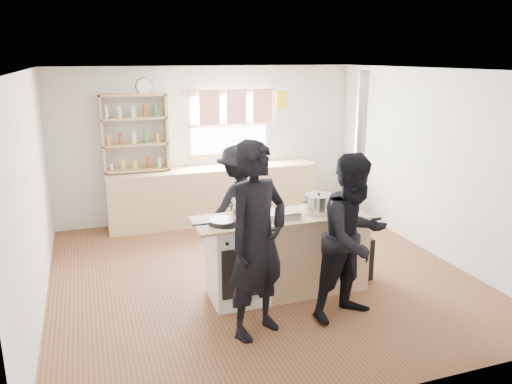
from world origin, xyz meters
TOP-DOWN VIEW (x-y plane):
  - ground at (0.00, 0.00)m, footprint 5.00×5.00m
  - back_counter at (0.00, 2.22)m, footprint 3.40×0.55m
  - shelving_unit at (-1.20, 2.34)m, footprint 1.00×0.28m
  - thermos at (0.84, 2.22)m, footprint 0.10×0.10m
  - cooking_island at (0.14, -0.55)m, footprint 1.97×0.64m
  - skillet_greens at (-0.63, -0.62)m, footprint 0.29×0.29m
  - roast_tray at (0.04, -0.62)m, footprint 0.38×0.27m
  - stockpot_stove at (-0.33, -0.37)m, footprint 0.24×0.24m
  - stockpot_counter at (0.51, -0.58)m, footprint 0.32×0.32m
  - bread_board at (0.81, -0.65)m, footprint 0.32×0.26m
  - flue_heater at (1.08, -0.46)m, footprint 0.35×0.35m
  - person_near_left at (-0.47, -1.28)m, footprint 0.83×0.72m
  - person_near_right at (0.56, -1.29)m, footprint 0.98×0.85m
  - person_far at (-0.12, 0.42)m, footprint 1.16×0.89m

SIDE VIEW (x-z plane):
  - ground at x=0.00m, z-range -0.01..0.00m
  - back_counter at x=0.00m, z-range 0.00..0.90m
  - cooking_island at x=0.14m, z-range 0.00..0.93m
  - flue_heater at x=1.08m, z-range -0.60..1.90m
  - person_far at x=-0.12m, z-range 0.00..1.58m
  - person_near_right at x=0.56m, z-range 0.00..1.74m
  - skillet_greens at x=-0.63m, z-range 0.93..0.98m
  - person_near_left at x=-0.47m, z-range 0.00..1.92m
  - roast_tray at x=0.04m, z-range 0.93..1.01m
  - bread_board at x=0.81m, z-range 0.92..1.04m
  - stockpot_stove at x=-0.33m, z-range 0.92..1.12m
  - thermos at x=0.84m, z-range 0.90..1.17m
  - stockpot_counter at x=0.51m, z-range 0.92..1.15m
  - shelving_unit at x=-1.20m, z-range 0.91..2.11m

